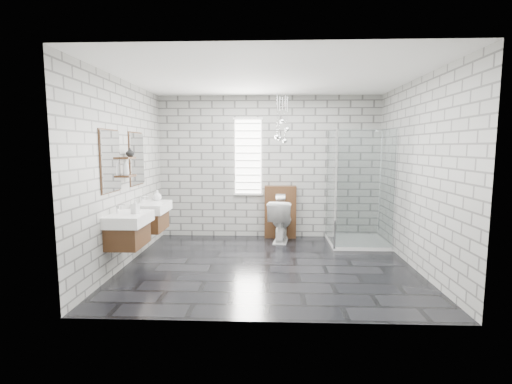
# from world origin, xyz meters

# --- Properties ---
(floor) EXTENTS (4.20, 3.60, 0.02)m
(floor) POSITION_xyz_m (0.00, 0.00, -0.01)
(floor) COLOR black
(floor) RESTS_ON ground
(ceiling) EXTENTS (4.20, 3.60, 0.02)m
(ceiling) POSITION_xyz_m (0.00, 0.00, 2.71)
(ceiling) COLOR white
(ceiling) RESTS_ON wall_back
(wall_back) EXTENTS (4.20, 0.02, 2.70)m
(wall_back) POSITION_xyz_m (0.00, 1.81, 1.35)
(wall_back) COLOR #9E9E99
(wall_back) RESTS_ON floor
(wall_front) EXTENTS (4.20, 0.02, 2.70)m
(wall_front) POSITION_xyz_m (0.00, -1.81, 1.35)
(wall_front) COLOR #9E9E99
(wall_front) RESTS_ON floor
(wall_left) EXTENTS (0.02, 3.60, 2.70)m
(wall_left) POSITION_xyz_m (-2.11, 0.00, 1.35)
(wall_left) COLOR #9E9E99
(wall_left) RESTS_ON floor
(wall_right) EXTENTS (0.02, 3.60, 2.70)m
(wall_right) POSITION_xyz_m (2.11, 0.00, 1.35)
(wall_right) COLOR #9E9E99
(wall_right) RESTS_ON floor
(vanity_left) EXTENTS (0.47, 0.70, 1.57)m
(vanity_left) POSITION_xyz_m (-1.91, -0.49, 0.76)
(vanity_left) COLOR #492C16
(vanity_left) RESTS_ON wall_left
(vanity_right) EXTENTS (0.47, 0.70, 1.57)m
(vanity_right) POSITION_xyz_m (-1.91, 0.47, 0.76)
(vanity_right) COLOR #492C16
(vanity_right) RESTS_ON wall_left
(shelf_lower) EXTENTS (0.14, 0.30, 0.03)m
(shelf_lower) POSITION_xyz_m (-2.03, -0.05, 1.32)
(shelf_lower) COLOR #492C16
(shelf_lower) RESTS_ON wall_left
(shelf_upper) EXTENTS (0.14, 0.30, 0.03)m
(shelf_upper) POSITION_xyz_m (-2.03, -0.05, 1.58)
(shelf_upper) COLOR #492C16
(shelf_upper) RESTS_ON wall_left
(window) EXTENTS (0.56, 0.05, 1.48)m
(window) POSITION_xyz_m (-0.40, 1.78, 1.55)
(window) COLOR white
(window) RESTS_ON wall_back
(cistern_panel) EXTENTS (0.60, 0.20, 1.00)m
(cistern_panel) POSITION_xyz_m (0.22, 1.70, 0.50)
(cistern_panel) COLOR #492C16
(cistern_panel) RESTS_ON floor
(flush_plate) EXTENTS (0.18, 0.01, 0.12)m
(flush_plate) POSITION_xyz_m (0.22, 1.60, 0.80)
(flush_plate) COLOR silver
(flush_plate) RESTS_ON cistern_panel
(shower_enclosure) EXTENTS (1.00, 1.00, 2.03)m
(shower_enclosure) POSITION_xyz_m (1.50, 1.18, 0.50)
(shower_enclosure) COLOR white
(shower_enclosure) RESTS_ON floor
(pendant_cluster) EXTENTS (0.27, 0.25, 0.90)m
(pendant_cluster) POSITION_xyz_m (0.23, 1.36, 1.99)
(pendant_cluster) COLOR silver
(pendant_cluster) RESTS_ON ceiling
(toilet) EXTENTS (0.52, 0.80, 0.77)m
(toilet) POSITION_xyz_m (0.22, 1.44, 0.38)
(toilet) COLOR white
(toilet) RESTS_ON floor
(soap_bottle_a) EXTENTS (0.11, 0.11, 0.20)m
(soap_bottle_a) POSITION_xyz_m (-1.78, -0.49, 0.95)
(soap_bottle_a) COLOR #B2B2B2
(soap_bottle_a) RESTS_ON vanity_left
(soap_bottle_b) EXTENTS (0.17, 0.17, 0.18)m
(soap_bottle_b) POSITION_xyz_m (-1.85, 0.71, 0.94)
(soap_bottle_b) COLOR #B2B2B2
(soap_bottle_b) RESTS_ON vanity_right
(soap_bottle_c) EXTENTS (0.11, 0.11, 0.24)m
(soap_bottle_c) POSITION_xyz_m (-2.02, -0.15, 1.45)
(soap_bottle_c) COLOR #B2B2B2
(soap_bottle_c) RESTS_ON shelf_lower
(vase) EXTENTS (0.15, 0.15, 0.13)m
(vase) POSITION_xyz_m (-2.02, 0.04, 1.66)
(vase) COLOR #B2B2B2
(vase) RESTS_ON shelf_upper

